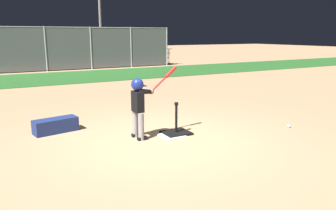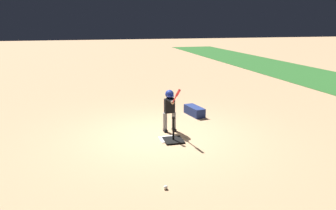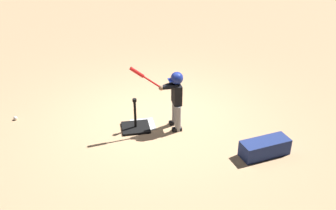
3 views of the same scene
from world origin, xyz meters
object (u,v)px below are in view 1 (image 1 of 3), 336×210
object	(u,v)px
batting_tee	(176,131)
bleachers_right_center	(37,57)
equipment_bag	(56,125)
baseball	(289,126)
batter_child	(139,100)
bleachers_far_right	(139,57)

from	to	relation	value
batting_tee	bleachers_right_center	world-z (taller)	bleachers_right_center
bleachers_right_center	equipment_bag	world-z (taller)	bleachers_right_center
bleachers_right_center	baseball	bearing A→B (deg)	-78.59
batter_child	baseball	world-z (taller)	batter_child
baseball	bleachers_right_center	size ratio (longest dim) A/B	0.02
batter_child	equipment_bag	bearing A→B (deg)	139.18
bleachers_right_center	bleachers_far_right	distance (m)	5.99
bleachers_right_center	bleachers_far_right	xyz separation A→B (m)	(5.98, -0.24, -0.17)
batting_tee	batter_child	xyz separation A→B (m)	(-0.72, 0.10, 0.66)
baseball	equipment_bag	bearing A→B (deg)	155.24
bleachers_far_right	equipment_bag	world-z (taller)	bleachers_far_right
batting_tee	equipment_bag	bearing A→B (deg)	148.84
batter_child	bleachers_right_center	size ratio (longest dim) A/B	0.43
bleachers_right_center	equipment_bag	distance (m)	12.88
equipment_bag	baseball	bearing A→B (deg)	-35.42
bleachers_right_center	batting_tee	bearing A→B (deg)	-87.10
batting_tee	bleachers_far_right	world-z (taller)	bleachers_far_right
batter_child	baseball	size ratio (longest dim) A/B	17.72
batter_child	baseball	bearing A→B (deg)	-15.88
equipment_bag	bleachers_far_right	bearing A→B (deg)	49.14
batter_child	bleachers_right_center	bearing A→B (deg)	89.95
baseball	bleachers_far_right	bearing A→B (deg)	78.36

